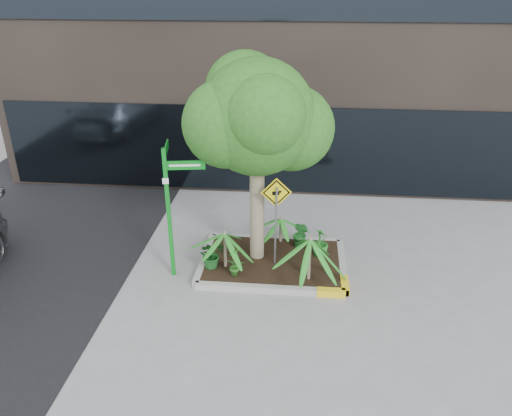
{
  "coord_description": "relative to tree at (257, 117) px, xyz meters",
  "views": [
    {
      "loc": [
        0.75,
        -9.62,
        6.17
      ],
      "look_at": [
        -0.18,
        0.2,
        1.5
      ],
      "focal_mm": 35.0,
      "sensor_mm": 36.0,
      "label": 1
    }
  ],
  "objects": [
    {
      "name": "shrub_c",
      "position": [
        -0.4,
        -0.89,
        -2.96
      ],
      "size": [
        0.53,
        0.53,
        0.71
      ],
      "primitive_type": "imported",
      "rotation": [
        0.0,
        0.0,
        3.89
      ],
      "color": "#2A651F",
      "rests_on": "planter"
    },
    {
      "name": "ground",
      "position": [
        0.18,
        -0.46,
        -3.46
      ],
      "size": [
        80.0,
        80.0,
        0.0
      ],
      "primitive_type": "plane",
      "color": "gray",
      "rests_on": "ground"
    },
    {
      "name": "cattle_sign",
      "position": [
        0.45,
        -0.42,
        -1.86
      ],
      "size": [
        0.66,
        0.24,
        2.14
      ],
      "rotation": [
        0.0,
        0.0,
        0.14
      ],
      "color": "slate",
      "rests_on": "ground"
    },
    {
      "name": "shrub_a",
      "position": [
        -0.97,
        -0.6,
        -3.0
      ],
      "size": [
        0.78,
        0.78,
        0.63
      ],
      "primitive_type": "imported",
      "rotation": [
        0.0,
        0.0,
        0.53
      ],
      "color": "#18561E",
      "rests_on": "planter"
    },
    {
      "name": "tree",
      "position": [
        0.0,
        0.0,
        0.0
      ],
      "size": [
        3.16,
        2.8,
        4.74
      ],
      "color": "tan",
      "rests_on": "ground"
    },
    {
      "name": "palm_back",
      "position": [
        0.51,
        0.74,
        -2.7
      ],
      "size": [
        0.74,
        0.74,
        0.82
      ],
      "color": "tan",
      "rests_on": "ground"
    },
    {
      "name": "palm_front",
      "position": [
        1.21,
        -0.87,
        -2.34
      ],
      "size": [
        1.17,
        1.17,
        1.3
      ],
      "color": "tan",
      "rests_on": "ground"
    },
    {
      "name": "planter",
      "position": [
        0.42,
        -0.19,
        -3.36
      ],
      "size": [
        3.35,
        2.36,
        0.15
      ],
      "color": "#9E9E99",
      "rests_on": "ground"
    },
    {
      "name": "street_sign_post",
      "position": [
        -1.77,
        -0.7,
        -1.62
      ],
      "size": [
        0.95,
        0.87,
        2.98
      ],
      "rotation": [
        0.0,
        0.0,
        0.16
      ],
      "color": "#0B811D",
      "rests_on": "ground"
    },
    {
      "name": "shrub_d",
      "position": [
        1.01,
        0.46,
        -2.95
      ],
      "size": [
        0.56,
        0.56,
        0.72
      ],
      "primitive_type": "imported",
      "rotation": [
        0.0,
        0.0,
        5.5
      ],
      "color": "#1A5C21",
      "rests_on": "planter"
    },
    {
      "name": "palm_left",
      "position": [
        -0.66,
        -0.55,
        -2.48
      ],
      "size": [
        1.0,
        1.0,
        1.12
      ],
      "color": "tan",
      "rests_on": "ground"
    },
    {
      "name": "shrub_b",
      "position": [
        1.47,
        0.16,
        -2.97
      ],
      "size": [
        0.54,
        0.54,
        0.68
      ],
      "primitive_type": "imported",
      "rotation": [
        0.0,
        0.0,
        2.24
      ],
      "color": "#227124",
      "rests_on": "planter"
    }
  ]
}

